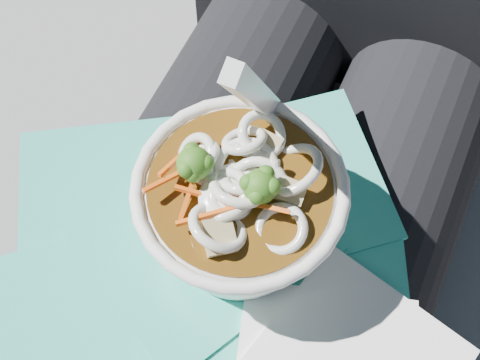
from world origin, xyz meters
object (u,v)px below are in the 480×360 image
at_px(lap, 254,261).
at_px(person_body, 296,165).
at_px(stone_ledge, 294,246).
at_px(udon_bowl, 240,205).
at_px(plastic_bag, 219,273).

bearing_deg(lap, person_body, 90.00).
xyz_separation_m(stone_ledge, person_body, (0.00, -0.06, 0.33)).
distance_m(stone_ledge, udon_bowl, 0.48).
distance_m(stone_ledge, plastic_bag, 0.44).
bearing_deg(person_body, plastic_bag, -93.71).
height_order(stone_ledge, lap, lap).
height_order(person_body, udon_bowl, person_body).
height_order(stone_ledge, plastic_bag, plastic_bag).
relative_size(stone_ledge, plastic_bag, 2.50).
relative_size(lap, udon_bowl, 2.47).
relative_size(stone_ledge, person_body, 0.99).
distance_m(plastic_bag, udon_bowl, 0.07).
xyz_separation_m(person_body, plastic_bag, (-0.01, -0.14, 0.06)).
height_order(person_body, plastic_bag, person_body).
height_order(lap, udon_bowl, udon_bowl).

